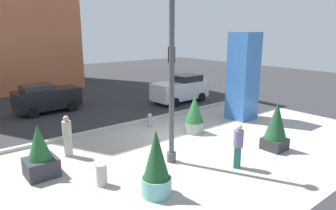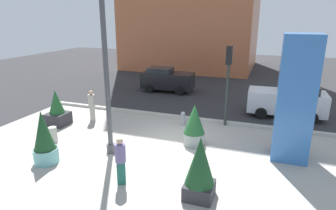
{
  "view_description": "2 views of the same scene",
  "coord_description": "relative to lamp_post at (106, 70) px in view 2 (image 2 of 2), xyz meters",
  "views": [
    {
      "loc": [
        -9.04,
        -10.41,
        5.0
      ],
      "look_at": [
        -0.1,
        0.68,
        1.49
      ],
      "focal_mm": 32.2,
      "sensor_mm": 36.0,
      "label": 1
    },
    {
      "loc": [
        3.99,
        -11.6,
        5.53
      ],
      "look_at": [
        -0.56,
        0.99,
        1.41
      ],
      "focal_mm": 30.98,
      "sensor_mm": 36.0,
      "label": 2
    }
  ],
  "objects": [
    {
      "name": "traffic_light_corner",
      "position": [
        4.01,
        4.87,
        -0.72
      ],
      "size": [
        0.28,
        0.42,
        4.13
      ],
      "color": "#333833",
      "rests_on": "ground_plane"
    },
    {
      "name": "potted_plant_curbside",
      "position": [
        -1.94,
        -1.62,
        -2.53
      ],
      "size": [
        0.94,
        0.94,
        2.15
      ],
      "color": "#6BB2B2",
      "rests_on": "ground_plane"
    },
    {
      "name": "lamp_post",
      "position": [
        0.0,
        0.0,
        0.0
      ],
      "size": [
        0.44,
        0.44,
        7.23
      ],
      "color": "#4C4C51",
      "rests_on": "ground_plane"
    },
    {
      "name": "ground_plane",
      "position": [
        2.05,
        5.95,
        -3.53
      ],
      "size": [
        60.0,
        60.0,
        0.0
      ],
      "primitive_type": "plane",
      "color": "#2D2D30"
    },
    {
      "name": "art_pillar_blue",
      "position": [
        7.02,
        2.11,
        -1.06
      ],
      "size": [
        1.36,
        1.36,
        4.94
      ],
      "primitive_type": "cube",
      "color": "#3870BC",
      "rests_on": "ground_plane"
    },
    {
      "name": "potted_plant_near_right",
      "position": [
        3.08,
        1.95,
        -2.59
      ],
      "size": [
        0.94,
        0.94,
        1.89
      ],
      "color": "gray",
      "rests_on": "ground_plane"
    },
    {
      "name": "car_far_lane",
      "position": [
        -1.37,
        10.66,
        -2.61
      ],
      "size": [
        3.93,
        2.04,
        1.81
      ],
      "color": "black",
      "rests_on": "ground_plane"
    },
    {
      "name": "potted_plant_mid_plaza",
      "position": [
        -4.34,
        1.95,
        -2.71
      ],
      "size": [
        1.05,
        1.05,
        1.89
      ],
      "color": "#2D2D33",
      "rests_on": "ground_plane"
    },
    {
      "name": "fire_hydrant",
      "position": [
        1.91,
        4.13,
        -3.16
      ],
      "size": [
        0.36,
        0.26,
        0.75
      ],
      "color": "#99999E",
      "rests_on": "ground_plane"
    },
    {
      "name": "plaza_pavement",
      "position": [
        2.05,
        -0.05,
        -3.53
      ],
      "size": [
        18.0,
        10.0,
        0.02
      ],
      "primitive_type": "cube",
      "color": "#ADA89E",
      "rests_on": "ground_plane"
    },
    {
      "name": "car_curb_west",
      "position": [
        7.07,
        7.53,
        -2.58
      ],
      "size": [
        4.24,
        2.14,
        1.91
      ],
      "color": "silver",
      "rests_on": "ground_plane"
    },
    {
      "name": "pedestrian_by_curb",
      "position": [
        -2.94,
        3.05,
        -2.56
      ],
      "size": [
        0.5,
        0.5,
        1.73
      ],
      "color": "#B2AD9E",
      "rests_on": "ground_plane"
    },
    {
      "name": "potted_plant_by_pillar",
      "position": [
        4.26,
        -1.83,
        -2.48
      ],
      "size": [
        0.94,
        0.94,
        2.08
      ],
      "color": "#2D2D33",
      "rests_on": "ground_plane"
    },
    {
      "name": "pedestrian_on_sidewalk",
      "position": [
        1.57,
        -1.96,
        -2.58
      ],
      "size": [
        0.48,
        0.48,
        1.71
      ],
      "color": "#236656",
      "rests_on": "ground_plane"
    },
    {
      "name": "concrete_bollard",
      "position": [
        -2.99,
        0.01,
        -3.15
      ],
      "size": [
        0.36,
        0.36,
        0.75
      ],
      "primitive_type": "cylinder",
      "color": "#B2ADA3",
      "rests_on": "ground_plane"
    },
    {
      "name": "curb_strip",
      "position": [
        2.05,
        5.07,
        -3.45
      ],
      "size": [
        18.0,
        0.24,
        0.16
      ],
      "primitive_type": "cube",
      "color": "#B7B2A8",
      "rests_on": "ground_plane"
    }
  ]
}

